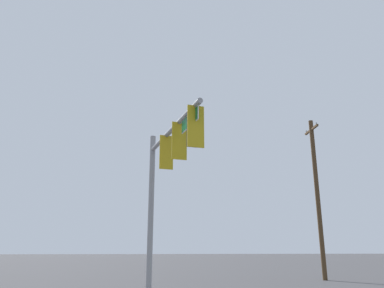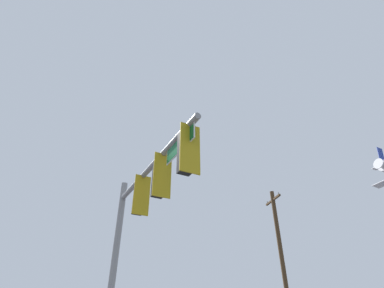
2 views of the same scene
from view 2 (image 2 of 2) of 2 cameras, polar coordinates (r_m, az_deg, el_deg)
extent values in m
cylinder|color=gray|center=(11.19, -14.80, -22.55)|extent=(0.23, 0.23, 6.46)
cylinder|color=gray|center=(9.31, -7.73, -4.29)|extent=(5.82, 1.01, 0.17)
cube|color=gold|center=(9.62, -9.56, -9.49)|extent=(0.10, 0.52, 1.30)
cube|color=black|center=(9.79, -9.95, -9.85)|extent=(0.40, 0.37, 1.10)
cylinder|color=black|center=(10.03, -9.63, -6.63)|extent=(0.04, 0.04, 0.12)
cylinder|color=red|center=(10.09, -10.16, -8.48)|extent=(0.06, 0.22, 0.22)
cylinder|color=#392D05|center=(9.96, -10.34, -10.22)|extent=(0.06, 0.22, 0.22)
cylinder|color=black|center=(9.85, -10.53, -12.00)|extent=(0.06, 0.22, 0.22)
cube|color=gold|center=(8.23, -5.68, -5.82)|extent=(0.10, 0.52, 1.30)
cube|color=black|center=(8.39, -6.20, -6.32)|extent=(0.40, 0.37, 1.10)
cylinder|color=black|center=(8.67, -5.97, -2.69)|extent=(0.04, 0.04, 0.12)
cylinder|color=red|center=(8.71, -6.59, -4.86)|extent=(0.06, 0.22, 0.22)
cylinder|color=#392D05|center=(8.56, -6.73, -6.82)|extent=(0.06, 0.22, 0.22)
cylinder|color=black|center=(8.43, -6.87, -8.85)|extent=(0.06, 0.22, 0.22)
cube|color=gold|center=(6.95, -0.38, -0.70)|extent=(0.10, 0.52, 1.30)
cube|color=black|center=(7.09, -1.10, -1.40)|extent=(0.40, 0.37, 1.10)
cylinder|color=black|center=(7.42, -1.05, 2.65)|extent=(0.04, 0.04, 0.12)
cylinder|color=red|center=(7.42, -1.78, 0.10)|extent=(0.06, 0.22, 0.22)
cylinder|color=#392D05|center=(7.25, -1.83, -2.11)|extent=(0.06, 0.22, 0.22)
cylinder|color=black|center=(7.09, -1.87, -4.43)|extent=(0.06, 0.22, 0.22)
cube|color=#0F602D|center=(7.56, -2.32, -0.18)|extent=(1.48, 0.25, 0.39)
cube|color=white|center=(7.56, -2.32, -0.18)|extent=(1.54, 0.25, 0.45)
cylinder|color=#47331E|center=(20.34, 16.95, -21.43)|extent=(0.27, 0.27, 9.72)
cube|color=#47331E|center=(21.44, 15.17, -10.25)|extent=(1.94, 0.33, 0.12)
cylinder|color=gray|center=(20.82, 16.14, -9.09)|extent=(0.08, 0.08, 0.16)
cylinder|color=gray|center=(22.16, 14.16, -10.76)|extent=(0.08, 0.08, 0.16)
cone|color=silver|center=(103.95, 32.53, -3.44)|extent=(3.31, 3.96, 3.72)
cube|color=silver|center=(104.43, 32.65, -3.34)|extent=(6.73, 1.96, 0.41)
cube|color=navy|center=(106.41, 32.28, -1.66)|extent=(0.24, 2.81, 4.91)
camera|label=1|loc=(4.68, 158.58, 30.79)|focal=35.00mm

